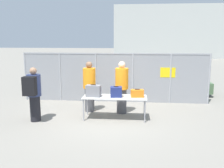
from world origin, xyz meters
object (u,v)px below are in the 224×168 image
(suitcase_navy, at_px, (116,92))
(inspection_table, at_px, (115,98))
(suitcase_orange, at_px, (137,93))
(utility_trailer, at_px, (174,86))
(suitcase_grey, at_px, (93,91))
(security_worker_far, at_px, (89,86))
(security_worker_near, at_px, (122,87))
(traveler_hooded, at_px, (34,92))

(suitcase_navy, bearing_deg, inspection_table, 152.19)
(suitcase_orange, bearing_deg, utility_trailer, 66.20)
(suitcase_grey, bearing_deg, security_worker_far, 108.93)
(suitcase_orange, bearing_deg, security_worker_far, 156.13)
(suitcase_orange, distance_m, security_worker_near, 0.84)
(suitcase_orange, distance_m, security_worker_far, 1.86)
(security_worker_near, relative_size, utility_trailer, 0.44)
(suitcase_navy, relative_size, security_worker_near, 0.21)
(suitcase_navy, height_order, security_worker_near, security_worker_near)
(inspection_table, bearing_deg, suitcase_orange, 1.14)
(security_worker_near, bearing_deg, suitcase_navy, 61.28)
(security_worker_far, bearing_deg, security_worker_near, 171.49)
(traveler_hooded, distance_m, security_worker_far, 2.00)
(suitcase_grey, distance_m, utility_trailer, 5.25)
(inspection_table, height_order, suitcase_orange, suitcase_orange)
(suitcase_navy, distance_m, security_worker_far, 1.29)
(suitcase_navy, distance_m, suitcase_orange, 0.68)
(utility_trailer, bearing_deg, security_worker_near, -124.26)
(suitcase_grey, distance_m, security_worker_near, 1.14)
(security_worker_near, bearing_deg, suitcase_grey, 22.65)
(utility_trailer, bearing_deg, security_worker_far, -136.66)
(inspection_table, distance_m, utility_trailer, 4.78)
(security_worker_near, height_order, utility_trailer, security_worker_near)
(security_worker_far, bearing_deg, utility_trailer, -139.54)
(suitcase_grey, xyz_separation_m, suitcase_navy, (0.74, 0.04, -0.02))
(traveler_hooded, relative_size, security_worker_far, 0.96)
(suitcase_grey, height_order, utility_trailer, suitcase_grey)
(traveler_hooded, xyz_separation_m, security_worker_far, (1.53, 1.29, -0.02))
(inspection_table, distance_m, security_worker_far, 1.26)
(suitcase_orange, height_order, traveler_hooded, traveler_hooded)
(inspection_table, distance_m, traveler_hooded, 2.58)
(inspection_table, relative_size, traveler_hooded, 1.20)
(inspection_table, bearing_deg, traveler_hooded, -168.21)
(suitcase_grey, relative_size, suitcase_orange, 1.16)
(suitcase_navy, bearing_deg, suitcase_grey, -176.58)
(inspection_table, relative_size, security_worker_far, 1.14)
(suitcase_grey, relative_size, suitcase_navy, 1.26)
(suitcase_navy, bearing_deg, traveler_hooded, -168.94)
(suitcase_grey, height_order, suitcase_navy, suitcase_grey)
(suitcase_grey, relative_size, security_worker_near, 0.27)
(suitcase_orange, bearing_deg, suitcase_navy, -176.76)
(suitcase_grey, bearing_deg, utility_trailer, 52.21)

